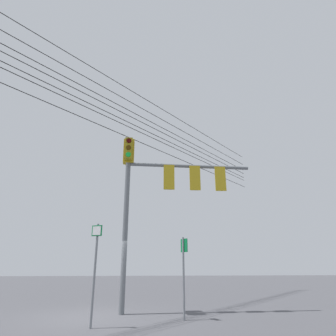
% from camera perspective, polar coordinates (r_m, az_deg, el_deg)
% --- Properties ---
extents(ground_plane, '(60.00, 60.00, 0.00)m').
position_cam_1_polar(ground_plane, '(11.01, -15.27, -26.88)').
color(ground_plane, '#47474C').
extents(signal_mast_assembly, '(5.31, 0.97, 6.65)m').
position_cam_1_polar(signal_mast_assembly, '(11.60, -1.79, -3.08)').
color(signal_mast_assembly, slate).
rests_on(signal_mast_assembly, ground).
extents(route_sign_primary, '(0.19, 0.36, 2.56)m').
position_cam_1_polar(route_sign_primary, '(10.03, 3.18, -19.05)').
color(route_sign_primary, slate).
rests_on(route_sign_primary, ground).
extents(route_sign_secondary, '(0.33, 0.17, 2.86)m').
position_cam_1_polar(route_sign_secondary, '(9.11, -14.40, -18.04)').
color(route_sign_secondary, slate).
rests_on(route_sign_secondary, ground).
extents(overhead_wire_span, '(14.18, 15.23, 2.53)m').
position_cam_1_polar(overhead_wire_span, '(13.31, -4.54, 8.98)').
color(overhead_wire_span, black).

